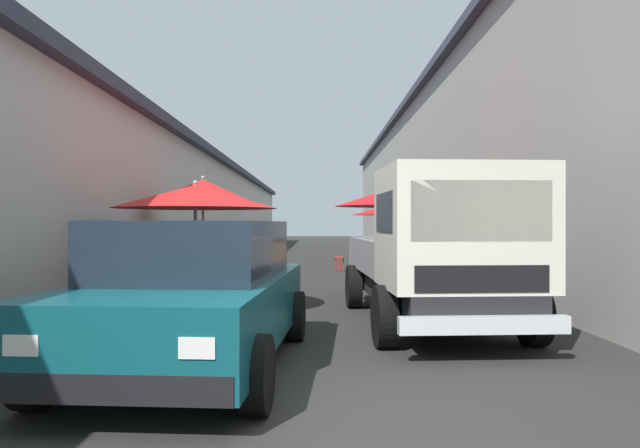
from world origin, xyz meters
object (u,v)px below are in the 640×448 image
object	(u,v)px
fruit_stall_near_left	(386,218)
fruit_stall_far_right	(394,212)
vendor_by_crates	(405,237)
delivery_truck	(443,254)
fruit_stall_near_right	(196,210)
plastic_stool	(340,261)
hatchback_car	(195,293)
fruit_stall_mid_lane	(204,206)

from	to	relation	value
fruit_stall_near_left	fruit_stall_far_right	bearing A→B (deg)	173.88
vendor_by_crates	delivery_truck	bearing A→B (deg)	173.69
fruit_stall_near_right	plastic_stool	distance (m)	8.25
delivery_truck	fruit_stall_near_left	bearing A→B (deg)	-4.03
hatchback_car	delivery_truck	size ratio (longest dim) A/B	0.80
fruit_stall_near_left	hatchback_car	bearing A→B (deg)	166.34
hatchback_car	vendor_by_crates	size ratio (longest dim) A/B	2.40
fruit_stall_mid_lane	delivery_truck	world-z (taller)	fruit_stall_mid_lane
fruit_stall_near_left	fruit_stall_near_right	distance (m)	13.25
fruit_stall_near_right	delivery_truck	bearing A→B (deg)	-115.64
fruit_stall_near_left	fruit_stall_near_right	xyz separation A→B (m)	(-12.46, 4.51, 0.01)
plastic_stool	fruit_stall_far_right	bearing A→B (deg)	-171.39
hatchback_car	delivery_truck	xyz separation A→B (m)	(1.57, -2.82, 0.30)
fruit_stall_far_right	fruit_stall_near_right	xyz separation A→B (m)	(-2.12, 3.40, -0.00)
fruit_stall_near_left	fruit_stall_near_right	world-z (taller)	fruit_stall_near_left
fruit_stall_far_right	vendor_by_crates	bearing A→B (deg)	-10.29
fruit_stall_near_left	fruit_stall_mid_lane	bearing A→B (deg)	152.83
vendor_by_crates	fruit_stall_mid_lane	bearing A→B (deg)	142.70
fruit_stall_far_right	delivery_truck	xyz separation A→B (m)	(-3.81, -0.11, -0.60)
vendor_by_crates	plastic_stool	size ratio (longest dim) A/B	3.84
fruit_stall_far_right	hatchback_car	xyz separation A→B (m)	(-5.38, 2.71, -0.91)
fruit_stall_near_right	plastic_stool	world-z (taller)	fruit_stall_near_right
hatchback_car	plastic_stool	distance (m)	11.15
fruit_stall_near_right	delivery_truck	world-z (taller)	fruit_stall_near_right
delivery_truck	plastic_stool	world-z (taller)	delivery_truck
fruit_stall_near_left	fruit_stall_mid_lane	size ratio (longest dim) A/B	1.06
fruit_stall_near_right	plastic_stool	size ratio (longest dim) A/B	5.91
fruit_stall_far_right	vendor_by_crates	size ratio (longest dim) A/B	1.34
fruit_stall_far_right	plastic_stool	xyz separation A→B (m)	(5.61, 0.85, -1.32)
fruit_stall_mid_lane	plastic_stool	xyz separation A→B (m)	(4.93, -3.00, -1.45)
plastic_stool	delivery_truck	bearing A→B (deg)	-174.17
delivery_truck	fruit_stall_near_right	bearing A→B (deg)	64.36
fruit_stall_mid_lane	hatchback_car	world-z (taller)	fruit_stall_mid_lane
delivery_truck	fruit_stall_far_right	bearing A→B (deg)	1.70
fruit_stall_mid_lane	hatchback_car	size ratio (longest dim) A/B	0.60
fruit_stall_far_right	plastic_stool	distance (m)	5.83
plastic_stool	fruit_stall_mid_lane	bearing A→B (deg)	148.68
fruit_stall_near_right	fruit_stall_far_right	bearing A→B (deg)	-58.04
fruit_stall_far_right	hatchback_car	size ratio (longest dim) A/B	0.56
hatchback_car	fruit_stall_mid_lane	bearing A→B (deg)	10.63
vendor_by_crates	plastic_stool	distance (m)	3.00
vendor_by_crates	fruit_stall_near_left	bearing A→B (deg)	5.23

